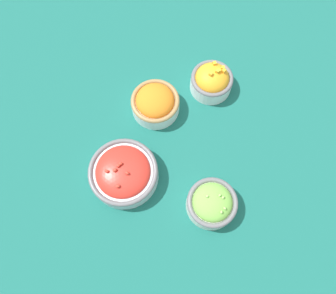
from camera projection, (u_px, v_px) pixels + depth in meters
ground_plane at (168, 151)px, 0.85m from camera, size 3.00×3.00×0.00m
bowl_carrots at (155, 103)px, 0.86m from camera, size 0.13×0.13×0.07m
bowl_lettuce at (212, 203)px, 0.77m from camera, size 0.12×0.12×0.07m
bowl_cherry_tomatoes at (124, 173)px, 0.80m from camera, size 0.17×0.17×0.07m
bowl_squash at (212, 80)px, 0.88m from camera, size 0.11×0.11×0.08m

